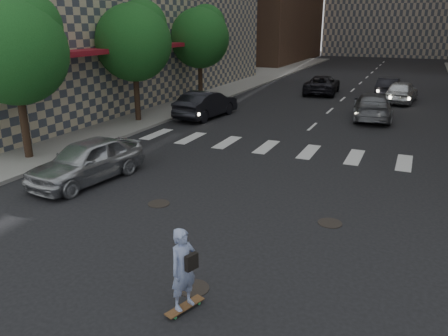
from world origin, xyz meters
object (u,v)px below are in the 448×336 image
(tree_a, at_px, (17,46))
(traffic_car_e, at_px, (389,87))
(tree_b, at_px, (136,39))
(traffic_car_c, at_px, (322,85))
(skateboarder, at_px, (184,269))
(traffic_car_d, at_px, (401,92))
(tree_c, at_px, (201,35))
(traffic_car_a, at_px, (206,104))
(traffic_car_b, at_px, (372,106))
(silver_sedan, at_px, (87,161))

(tree_a, bearing_deg, traffic_car_e, 62.46)
(tree_b, height_order, traffic_car_c, tree_b)
(skateboarder, distance_m, traffic_car_c, 29.42)
(traffic_car_c, distance_m, traffic_car_d, 6.32)
(traffic_car_d, bearing_deg, traffic_car_c, -9.95)
(tree_c, xyz_separation_m, traffic_car_c, (7.43, 6.85, -3.92))
(traffic_car_d, relative_size, traffic_car_e, 1.07)
(tree_a, xyz_separation_m, traffic_car_d, (13.50, 21.10, -3.86))
(tree_c, distance_m, traffic_car_a, 7.17)
(tree_a, distance_m, tree_b, 8.00)
(traffic_car_b, height_order, traffic_car_e, traffic_car_b)
(traffic_car_e, bearing_deg, silver_sedan, 74.26)
(tree_b, bearing_deg, tree_c, 90.00)
(traffic_car_b, relative_size, traffic_car_c, 1.01)
(tree_a, bearing_deg, traffic_car_b, 49.66)
(traffic_car_e, bearing_deg, traffic_car_a, 57.19)
(silver_sedan, distance_m, traffic_car_a, 11.89)
(tree_b, bearing_deg, traffic_car_a, 42.56)
(tree_a, xyz_separation_m, skateboarder, (10.85, -6.37, -3.70))
(silver_sedan, bearing_deg, tree_b, 121.14)
(tree_c, distance_m, traffic_car_c, 10.84)
(tree_c, distance_m, traffic_car_d, 14.94)
(skateboarder, relative_size, traffic_car_c, 0.34)
(skateboarder, xyz_separation_m, traffic_car_c, (-3.42, 29.22, -0.22))
(tree_b, relative_size, traffic_car_b, 1.25)
(tree_c, relative_size, traffic_car_b, 1.25)
(traffic_car_c, bearing_deg, traffic_car_e, -172.69)
(silver_sedan, bearing_deg, traffic_car_d, 74.50)
(traffic_car_a, height_order, traffic_car_b, traffic_car_a)
(tree_c, relative_size, traffic_car_e, 1.54)
(tree_a, height_order, traffic_car_a, tree_a)
(traffic_car_a, xyz_separation_m, traffic_car_e, (9.48, 13.14, -0.10))
(tree_b, xyz_separation_m, tree_c, (0.00, 8.00, 0.00))
(traffic_car_b, bearing_deg, tree_a, 42.87)
(skateboarder, height_order, traffic_car_d, skateboarder)
(traffic_car_c, distance_m, traffic_car_e, 5.10)
(tree_b, distance_m, silver_sedan, 10.68)
(tree_a, xyz_separation_m, tree_c, (0.00, 16.00, 0.00))
(tree_b, relative_size, traffic_car_d, 1.43)
(tree_a, xyz_separation_m, tree_b, (0.00, 8.00, 0.00))
(tree_a, relative_size, traffic_car_e, 1.54)
(traffic_car_b, xyz_separation_m, traffic_car_d, (1.29, 6.72, 0.02))
(tree_a, distance_m, silver_sedan, 5.65)
(silver_sedan, height_order, traffic_car_c, silver_sedan)
(traffic_car_b, height_order, traffic_car_c, traffic_car_b)
(tree_a, distance_m, traffic_car_c, 24.35)
(traffic_car_a, distance_m, traffic_car_c, 12.94)
(traffic_car_d, bearing_deg, tree_c, 26.86)
(tree_b, height_order, traffic_car_b, tree_b)
(skateboarder, relative_size, traffic_car_b, 0.34)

